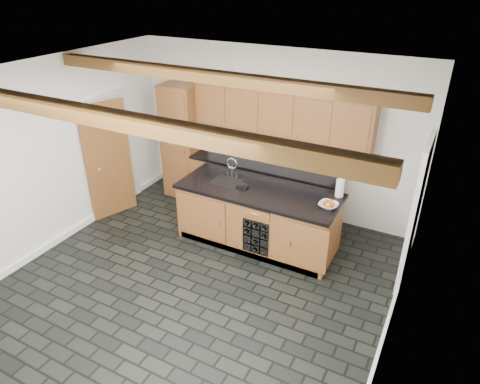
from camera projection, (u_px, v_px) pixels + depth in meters
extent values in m
plane|color=black|center=(197.00, 283.00, 5.91)|extent=(5.00, 5.00, 0.00)
plane|color=white|center=(274.00, 132.00, 7.22)|extent=(5.00, 0.00, 5.00)
plane|color=white|center=(50.00, 156.00, 6.29)|extent=(0.00, 5.00, 5.00)
plane|color=white|center=(403.00, 248.00, 4.23)|extent=(0.00, 5.00, 5.00)
plane|color=white|center=(185.00, 79.00, 4.61)|extent=(5.00, 5.00, 0.00)
cube|color=#573A16|center=(108.00, 118.00, 3.72)|extent=(4.90, 0.15, 0.15)
cube|color=#573A16|center=(214.00, 77.00, 5.13)|extent=(4.90, 0.15, 0.15)
cube|color=white|center=(68.00, 234.00, 6.91)|extent=(0.04, 5.00, 0.10)
cube|color=white|center=(381.00, 345.00, 4.86)|extent=(0.04, 5.00, 0.10)
cube|color=white|center=(116.00, 151.00, 7.47)|extent=(0.06, 0.94, 2.04)
cube|color=#93572F|center=(109.00, 161.00, 7.15)|extent=(0.31, 0.77, 2.00)
cube|color=white|center=(415.00, 213.00, 5.59)|extent=(0.06, 0.98, 2.04)
cube|color=black|center=(417.00, 214.00, 5.59)|extent=(0.02, 0.86, 1.96)
cube|color=#93572F|center=(184.00, 141.00, 7.83)|extent=(0.65, 0.60, 2.10)
cube|color=#93572F|center=(264.00, 190.00, 7.44)|extent=(2.60, 0.60, 0.88)
cube|color=black|center=(264.00, 165.00, 7.22)|extent=(2.64, 0.62, 0.05)
cube|color=white|center=(272.00, 144.00, 7.32)|extent=(2.60, 0.02, 0.52)
cube|color=#93572F|center=(263.00, 109.00, 6.93)|extent=(2.40, 0.35, 0.75)
cube|color=#93572F|center=(354.00, 131.00, 6.37)|extent=(0.60, 0.35, 1.00)
cube|color=#93572F|center=(258.00, 218.00, 6.60)|extent=(2.40, 0.90, 0.88)
cube|color=black|center=(259.00, 191.00, 6.38)|extent=(2.46, 0.96, 0.05)
cube|color=#93572F|center=(202.00, 218.00, 6.52)|extent=(0.80, 0.02, 0.70)
cube|color=#93572F|center=(306.00, 247.00, 5.83)|extent=(0.60, 0.02, 0.70)
cube|color=black|center=(260.00, 233.00, 6.30)|extent=(0.42, 0.30, 0.56)
cylinder|color=black|center=(259.00, 222.00, 6.17)|extent=(0.07, 0.26, 0.07)
cylinder|color=black|center=(268.00, 232.00, 6.18)|extent=(0.07, 0.26, 0.07)
cylinder|color=black|center=(268.00, 224.00, 6.11)|extent=(0.07, 0.26, 0.07)
cylinder|color=black|center=(258.00, 246.00, 6.37)|extent=(0.07, 0.26, 0.07)
cylinder|color=black|center=(250.00, 219.00, 6.23)|extent=(0.07, 0.26, 0.07)
cylinder|color=black|center=(250.00, 227.00, 6.30)|extent=(0.07, 0.26, 0.07)
cylinder|color=black|center=(259.00, 238.00, 6.30)|extent=(0.07, 0.26, 0.07)
cube|color=black|center=(227.00, 182.00, 6.60)|extent=(0.45, 0.40, 0.02)
cylinder|color=silver|center=(232.00, 172.00, 6.69)|extent=(0.02, 0.02, 0.20)
torus|color=silver|center=(232.00, 164.00, 6.63)|extent=(0.18, 0.02, 0.18)
cylinder|color=silver|center=(228.00, 174.00, 6.75)|extent=(0.02, 0.02, 0.08)
cylinder|color=silver|center=(237.00, 176.00, 6.69)|extent=(0.02, 0.02, 0.08)
cube|color=black|center=(242.00, 186.00, 6.43)|extent=(0.18, 0.11, 0.04)
cylinder|color=black|center=(242.00, 185.00, 6.42)|extent=(0.11, 0.11, 0.01)
imported|color=white|center=(328.00, 205.00, 5.88)|extent=(0.29, 0.29, 0.06)
sphere|color=#C8461A|center=(332.00, 204.00, 5.85)|extent=(0.07, 0.07, 0.07)
sphere|color=orange|center=(331.00, 202.00, 5.90)|extent=(0.07, 0.07, 0.07)
sphere|color=#569C2A|center=(326.00, 202.00, 5.91)|extent=(0.07, 0.07, 0.07)
sphere|color=red|center=(325.00, 203.00, 5.86)|extent=(0.07, 0.07, 0.07)
sphere|color=orange|center=(328.00, 205.00, 5.82)|extent=(0.07, 0.07, 0.07)
cylinder|color=white|center=(340.00, 188.00, 6.12)|extent=(0.12, 0.12, 0.27)
imported|color=white|center=(235.00, 153.00, 7.51)|extent=(0.11, 0.11, 0.09)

